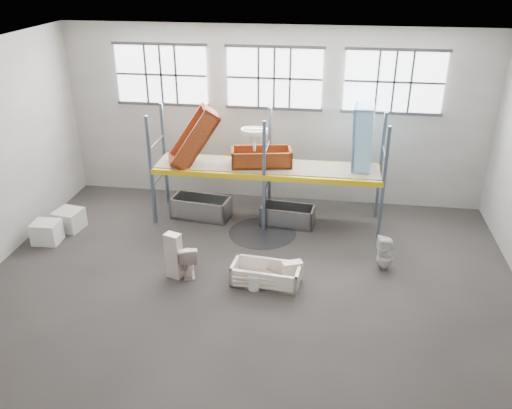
% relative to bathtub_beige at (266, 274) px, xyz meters
% --- Properties ---
extents(floor, '(12.00, 10.00, 0.10)m').
position_rel_bathtub_beige_xyz_m(floor, '(-0.39, -0.40, -0.27)').
color(floor, '#47403D').
rests_on(floor, ground).
extents(ceiling, '(12.00, 10.00, 0.10)m').
position_rel_bathtub_beige_xyz_m(ceiling, '(-0.39, -0.40, 4.83)').
color(ceiling, silver).
rests_on(ceiling, ground).
extents(wall_back, '(12.00, 0.10, 5.00)m').
position_rel_bathtub_beige_xyz_m(wall_back, '(-0.39, 4.65, 2.28)').
color(wall_back, '#A19D95').
rests_on(wall_back, ground).
extents(wall_front, '(12.00, 0.10, 5.00)m').
position_rel_bathtub_beige_xyz_m(wall_front, '(-0.39, -5.45, 2.28)').
color(wall_front, '#A29E96').
rests_on(wall_front, ground).
extents(window_left, '(2.60, 0.04, 1.60)m').
position_rel_bathtub_beige_xyz_m(window_left, '(-3.59, 4.54, 3.38)').
color(window_left, white).
rests_on(window_left, wall_back).
extents(window_mid, '(2.60, 0.04, 1.60)m').
position_rel_bathtub_beige_xyz_m(window_mid, '(-0.39, 4.54, 3.38)').
color(window_mid, white).
rests_on(window_mid, wall_back).
extents(window_right, '(2.60, 0.04, 1.60)m').
position_rel_bathtub_beige_xyz_m(window_right, '(2.81, 4.54, 3.38)').
color(window_right, white).
rests_on(window_right, wall_back).
extents(rack_upright_la, '(0.08, 0.08, 3.00)m').
position_rel_bathtub_beige_xyz_m(rack_upright_la, '(-3.39, 2.50, 1.28)').
color(rack_upright_la, slate).
rests_on(rack_upright_la, floor).
extents(rack_upright_lb, '(0.08, 0.08, 3.00)m').
position_rel_bathtub_beige_xyz_m(rack_upright_lb, '(-3.39, 3.70, 1.28)').
color(rack_upright_lb, slate).
rests_on(rack_upright_lb, floor).
extents(rack_upright_ma, '(0.08, 0.08, 3.00)m').
position_rel_bathtub_beige_xyz_m(rack_upright_ma, '(-0.39, 2.50, 1.28)').
color(rack_upright_ma, slate).
rests_on(rack_upright_ma, floor).
extents(rack_upright_mb, '(0.08, 0.08, 3.00)m').
position_rel_bathtub_beige_xyz_m(rack_upright_mb, '(-0.39, 3.70, 1.28)').
color(rack_upright_mb, slate).
rests_on(rack_upright_mb, floor).
extents(rack_upright_ra, '(0.08, 0.08, 3.00)m').
position_rel_bathtub_beige_xyz_m(rack_upright_ra, '(2.61, 2.50, 1.28)').
color(rack_upright_ra, slate).
rests_on(rack_upright_ra, floor).
extents(rack_upright_rb, '(0.08, 0.08, 3.00)m').
position_rel_bathtub_beige_xyz_m(rack_upright_rb, '(2.61, 3.70, 1.28)').
color(rack_upright_rb, slate).
rests_on(rack_upright_rb, floor).
extents(rack_beam_front, '(6.00, 0.10, 0.14)m').
position_rel_bathtub_beige_xyz_m(rack_beam_front, '(-0.39, 2.50, 1.28)').
color(rack_beam_front, yellow).
rests_on(rack_beam_front, floor).
extents(rack_beam_back, '(6.00, 0.10, 0.14)m').
position_rel_bathtub_beige_xyz_m(rack_beam_back, '(-0.39, 3.70, 1.28)').
color(rack_beam_back, yellow).
rests_on(rack_beam_back, floor).
extents(shelf_deck, '(5.90, 1.10, 0.03)m').
position_rel_bathtub_beige_xyz_m(shelf_deck, '(-0.39, 3.10, 1.36)').
color(shelf_deck, gray).
rests_on(shelf_deck, floor).
extents(wet_patch, '(1.80, 1.80, 0.00)m').
position_rel_bathtub_beige_xyz_m(wet_patch, '(-0.39, 2.30, -0.22)').
color(wet_patch, black).
rests_on(wet_patch, floor).
extents(bathtub_beige, '(1.58, 0.85, 0.45)m').
position_rel_bathtub_beige_xyz_m(bathtub_beige, '(0.00, 0.00, 0.00)').
color(bathtub_beige, silver).
rests_on(bathtub_beige, floor).
extents(cistern_spare, '(0.49, 0.36, 0.42)m').
position_rel_bathtub_beige_xyz_m(cistern_spare, '(0.57, 0.16, 0.06)').
color(cistern_spare, beige).
rests_on(cistern_spare, bathtub_beige).
extents(sink_in_tub, '(0.56, 0.56, 0.16)m').
position_rel_bathtub_beige_xyz_m(sink_in_tub, '(0.20, 0.26, -0.06)').
color(sink_in_tub, beige).
rests_on(sink_in_tub, bathtub_beige).
extents(toilet_beige, '(0.65, 0.86, 0.78)m').
position_rel_bathtub_beige_xyz_m(toilet_beige, '(-1.83, 0.14, 0.17)').
color(toilet_beige, silver).
rests_on(toilet_beige, floor).
extents(cistern_tall, '(0.41, 0.33, 1.09)m').
position_rel_bathtub_beige_xyz_m(cistern_tall, '(-2.09, -0.04, 0.32)').
color(cistern_tall, '#C7AEA6').
rests_on(cistern_tall, floor).
extents(toilet_white, '(0.43, 0.42, 0.83)m').
position_rel_bathtub_beige_xyz_m(toilet_white, '(2.66, 0.99, 0.19)').
color(toilet_white, silver).
rests_on(toilet_white, floor).
extents(steel_tub_left, '(1.68, 0.95, 0.58)m').
position_rel_bathtub_beige_xyz_m(steel_tub_left, '(-2.21, 2.98, 0.07)').
color(steel_tub_left, '#A6AAAE').
rests_on(steel_tub_left, floor).
extents(steel_tub_right, '(1.48, 0.80, 0.52)m').
position_rel_bathtub_beige_xyz_m(steel_tub_right, '(0.21, 2.91, 0.04)').
color(steel_tub_right, '#97989D').
rests_on(steel_tub_right, floor).
extents(rust_tub_flat, '(1.70, 1.03, 0.45)m').
position_rel_bathtub_beige_xyz_m(rust_tub_flat, '(-0.54, 3.12, 1.60)').
color(rust_tub_flat, '#8E3612').
rests_on(rust_tub_flat, shelf_deck).
extents(rust_tub_tilted, '(1.58, 1.24, 1.69)m').
position_rel_bathtub_beige_xyz_m(rust_tub_tilted, '(-2.32, 3.03, 2.07)').
color(rust_tub_tilted, '#994918').
rests_on(rust_tub_tilted, shelf_deck).
extents(sink_on_shelf, '(0.75, 0.61, 0.61)m').
position_rel_bathtub_beige_xyz_m(sink_on_shelf, '(-0.70, 2.91, 1.87)').
color(sink_on_shelf, white).
rests_on(sink_on_shelf, rust_tub_flat).
extents(blue_tub_upright, '(0.62, 0.85, 1.72)m').
position_rel_bathtub_beige_xyz_m(blue_tub_upright, '(2.05, 3.28, 2.17)').
color(blue_tub_upright, '#90D0F9').
rests_on(blue_tub_upright, shelf_deck).
extents(bucket, '(0.40, 0.40, 0.35)m').
position_rel_bathtub_beige_xyz_m(bucket, '(-0.23, -0.25, -0.05)').
color(bucket, silver).
rests_on(bucket, floor).
extents(carton_near, '(0.67, 0.58, 0.56)m').
position_rel_bathtub_beige_xyz_m(carton_near, '(-5.76, 1.02, 0.06)').
color(carton_near, white).
rests_on(carton_near, floor).
extents(carton_far, '(0.74, 0.74, 0.54)m').
position_rel_bathtub_beige_xyz_m(carton_far, '(-5.53, 1.77, 0.05)').
color(carton_far, beige).
rests_on(carton_far, floor).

